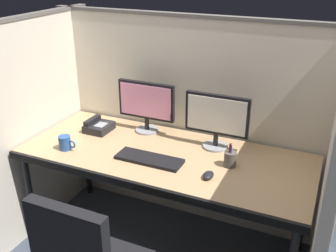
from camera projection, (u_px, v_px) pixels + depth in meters
cubicle_partition_rear at (190, 122)px, 2.90m from camera, size 2.21×0.06×1.57m
cubicle_partition_left at (34, 127)px, 2.82m from camera, size 0.06×1.41×1.57m
cubicle_partition_right at (327, 190)px, 2.07m from camera, size 0.06×1.41×1.57m
desk at (164, 161)px, 2.56m from camera, size 1.90×0.80×0.74m
monitor_left at (146, 104)px, 2.79m from camera, size 0.43×0.17×0.37m
monitor_right at (217, 118)px, 2.55m from camera, size 0.43×0.17×0.37m
keyboard_main at (149, 159)px, 2.46m from camera, size 0.43×0.15×0.02m
computer_mouse at (208, 175)px, 2.28m from camera, size 0.06×0.10×0.04m
pen_cup at (230, 159)px, 2.39m from camera, size 0.08×0.08×0.15m
desk_phone at (98, 127)px, 2.87m from camera, size 0.17×0.19×0.09m
coffee_mug at (65, 143)px, 2.59m from camera, size 0.13×0.08×0.09m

